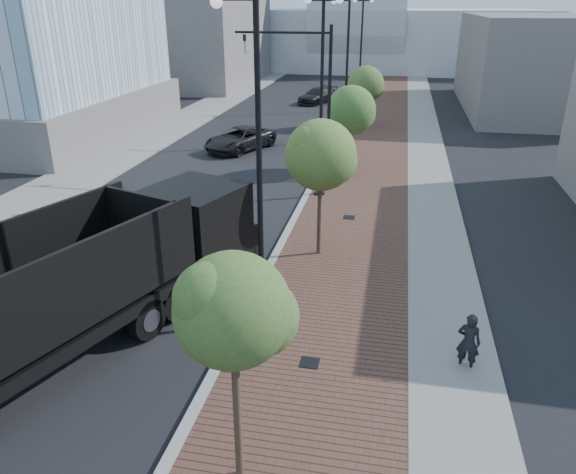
% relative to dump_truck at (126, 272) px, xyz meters
% --- Properties ---
extents(sidewalk, '(7.00, 140.00, 0.12)m').
position_rel_dump_truck_xyz_m(sidewalk, '(6.90, 30.69, -1.56)').
color(sidewalk, '#4C2D23').
rests_on(sidewalk, ground).
extents(concrete_strip, '(2.40, 140.00, 0.13)m').
position_rel_dump_truck_xyz_m(concrete_strip, '(9.60, 30.69, -1.56)').
color(concrete_strip, slate).
rests_on(concrete_strip, ground).
extents(curb, '(0.30, 140.00, 0.14)m').
position_rel_dump_truck_xyz_m(curb, '(3.40, 30.69, -1.55)').
color(curb, gray).
rests_on(curb, ground).
extents(west_sidewalk, '(4.00, 140.00, 0.12)m').
position_rel_dump_truck_xyz_m(west_sidewalk, '(-9.60, 30.69, -1.56)').
color(west_sidewalk, slate).
rests_on(west_sidewalk, ground).
extents(dump_truck, '(7.23, 14.06, 3.85)m').
position_rel_dump_truck_xyz_m(dump_truck, '(0.00, 0.00, 0.00)').
color(dump_truck, black).
rests_on(dump_truck, ground).
extents(white_sedan, '(2.63, 5.27, 1.66)m').
position_rel_dump_truck_xyz_m(white_sedan, '(-1.32, 4.36, -0.79)').
color(white_sedan, silver).
rests_on(white_sedan, ground).
extents(dark_car_mid, '(4.42, 5.88, 1.48)m').
position_rel_dump_truck_xyz_m(dark_car_mid, '(-2.50, 20.94, -0.88)').
color(dark_car_mid, black).
rests_on(dark_car_mid, ground).
extents(dark_car_far, '(3.83, 5.25, 1.41)m').
position_rel_dump_truck_xyz_m(dark_car_far, '(-0.18, 39.91, -0.92)').
color(dark_car_far, black).
rests_on(dark_car_far, ground).
extents(pedestrian, '(0.70, 0.56, 1.68)m').
position_rel_dump_truck_xyz_m(pedestrian, '(9.89, -0.57, -0.78)').
color(pedestrian, black).
rests_on(pedestrian, ground).
extents(streetlight_1, '(1.44, 0.56, 9.21)m').
position_rel_dump_truck_xyz_m(streetlight_1, '(3.88, 0.69, 2.72)').
color(streetlight_1, black).
rests_on(streetlight_1, ground).
extents(streetlight_2, '(1.72, 0.56, 9.28)m').
position_rel_dump_truck_xyz_m(streetlight_2, '(4.00, 12.69, 3.20)').
color(streetlight_2, black).
rests_on(streetlight_2, ground).
extents(streetlight_3, '(1.44, 0.56, 9.21)m').
position_rel_dump_truck_xyz_m(streetlight_3, '(3.88, 24.69, 2.72)').
color(streetlight_3, black).
rests_on(streetlight_3, ground).
extents(streetlight_4, '(1.72, 0.56, 9.28)m').
position_rel_dump_truck_xyz_m(streetlight_4, '(4.00, 36.69, 3.20)').
color(streetlight_4, black).
rests_on(streetlight_4, ground).
extents(traffic_mast, '(5.09, 0.20, 8.00)m').
position_rel_dump_truck_xyz_m(traffic_mast, '(3.10, 15.69, 3.36)').
color(traffic_mast, black).
rests_on(traffic_mast, ground).
extents(tree_0, '(2.23, 2.15, 5.09)m').
position_rel_dump_truck_xyz_m(tree_0, '(5.04, -5.28, 2.37)').
color(tree_0, '#382619').
rests_on(tree_0, ground).
extents(tree_1, '(2.60, 2.59, 5.28)m').
position_rel_dump_truck_xyz_m(tree_1, '(5.04, 5.72, 2.35)').
color(tree_1, '#382619').
rests_on(tree_1, ground).
extents(tree_2, '(2.76, 2.76, 4.83)m').
position_rel_dump_truck_xyz_m(tree_2, '(5.04, 17.72, 1.81)').
color(tree_2, '#382619').
rests_on(tree_2, ground).
extents(tree_3, '(2.76, 2.76, 4.64)m').
position_rel_dump_truck_xyz_m(tree_3, '(5.04, 29.72, 1.63)').
color(tree_3, '#382619').
rests_on(tree_3, ground).
extents(tower_podium, '(19.00, 19.00, 3.00)m').
position_rel_dump_truck_xyz_m(tower_podium, '(-20.60, 22.69, -0.12)').
color(tower_podium, slate).
rests_on(tower_podium, ground).
extents(convention_center, '(50.00, 30.00, 50.00)m').
position_rel_dump_truck_xyz_m(convention_center, '(1.40, 75.69, 4.38)').
color(convention_center, '#AFB5BA').
rests_on(convention_center, ground).
extents(commercial_block_nw, '(14.00, 20.00, 10.00)m').
position_rel_dump_truck_xyz_m(commercial_block_nw, '(-16.60, 50.69, 3.38)').
color(commercial_block_nw, '#68625E').
rests_on(commercial_block_nw, ground).
extents(commercial_block_ne, '(12.00, 22.00, 8.00)m').
position_rel_dump_truck_xyz_m(commercial_block_ne, '(19.40, 40.69, 2.38)').
color(commercial_block_ne, '#67615D').
rests_on(commercial_block_ne, ground).
extents(utility_cover_1, '(0.50, 0.50, 0.02)m').
position_rel_dump_truck_xyz_m(utility_cover_1, '(5.80, -1.31, -1.49)').
color(utility_cover_1, black).
rests_on(utility_cover_1, sidewalk).
extents(utility_cover_2, '(0.50, 0.50, 0.02)m').
position_rel_dump_truck_xyz_m(utility_cover_2, '(5.80, 9.69, -1.49)').
color(utility_cover_2, black).
rests_on(utility_cover_2, sidewalk).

